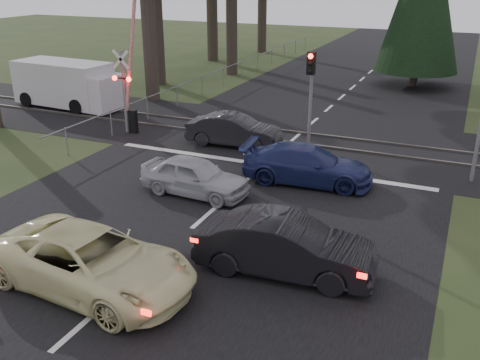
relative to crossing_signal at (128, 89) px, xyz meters
The scene contains 15 objects.
ground 12.37m from the crossing_signal, 53.38° to the right, with size 120.00×120.00×0.00m, color #283A1A.
road 7.56m from the crossing_signal, ahead, with size 14.00×100.00×0.01m, color black.
rail_corridor 7.88m from the crossing_signal, 16.92° to the left, with size 120.00×8.00×0.01m, color black.
stop_line 7.72m from the crossing_signal, 12.30° to the right, with size 13.00×0.35×0.00m, color silver.
rail_near 7.68m from the crossing_signal, 11.00° to the left, with size 120.00×0.12×0.10m, color #59544C.
rail_far 8.13m from the crossing_signal, 22.50° to the left, with size 120.00×0.12×0.10m, color #59544C.
crossing_signal is the anchor object (origin of this frame).
traffic_signal_center 8.36m from the crossing_signal, ahead, with size 0.32×0.48×4.10m.
fence_left 12.89m from the crossing_signal, 92.37° to the left, with size 0.10×36.00×1.20m, color slate, non-canonical shape.
cream_coupe 13.15m from the crossing_signal, 59.70° to the right, with size 2.42×5.25×1.46m, color beige.
dark_hatchback 13.83m from the crossing_signal, 39.65° to the right, with size 1.57×4.50×1.48m, color black.
silver_car 8.19m from the crossing_signal, 40.40° to the right, with size 1.53×3.80×1.29m, color #A8ABB0.
blue_sedan 9.80m from the crossing_signal, 16.01° to the right, with size 1.89×4.66×1.35m, color navy.
dark_car_far 5.36m from the crossing_signal, ahead, with size 1.42×4.08×1.35m, color black.
white_van 6.57m from the crossing_signal, 153.69° to the left, with size 6.41×2.76×2.45m.
Camera 1 is at (6.98, -10.24, 7.23)m, focal length 40.00 mm.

